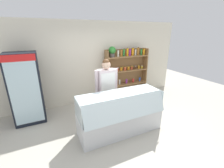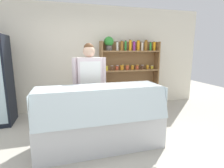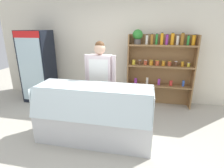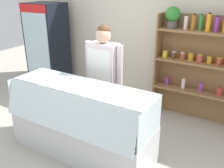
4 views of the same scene
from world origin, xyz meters
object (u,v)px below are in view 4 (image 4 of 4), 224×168
deli_display_case (82,132)px  shop_clerk (104,71)px  shelving_unit (202,60)px  drinks_fridge (48,48)px

deli_display_case → shop_clerk: size_ratio=1.18×
shelving_unit → deli_display_case: size_ratio=0.95×
shop_clerk → shelving_unit: bearing=42.6°
deli_display_case → shop_clerk: shop_clerk is taller
shelving_unit → deli_display_case: (-1.14, -1.77, -0.77)m
shelving_unit → shop_clerk: bearing=-137.4°
drinks_fridge → shelving_unit: size_ratio=0.99×
drinks_fridge → deli_display_case: 2.57m
drinks_fridge → deli_display_case: bearing=-36.4°
drinks_fridge → shelving_unit: 3.16m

